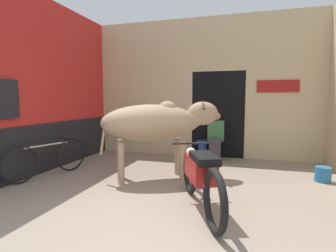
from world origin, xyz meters
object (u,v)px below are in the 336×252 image
object	(u,v)px
shopkeeper_seated	(216,135)
plastic_stool	(203,149)
bicycle	(48,159)
bucket	(323,174)
cow	(158,123)
motorcycle_near	(200,175)

from	to	relation	value
shopkeeper_seated	plastic_stool	world-z (taller)	shopkeeper_seated
bicycle	shopkeeper_seated	distance (m)	3.58
plastic_stool	bucket	world-z (taller)	plastic_stool
cow	plastic_stool	size ratio (longest dim) A/B	4.95
plastic_stool	shopkeeper_seated	bearing A→B (deg)	-34.25
plastic_stool	cow	bearing A→B (deg)	-105.43
shopkeeper_seated	plastic_stool	bearing A→B (deg)	145.75
bicycle	plastic_stool	size ratio (longest dim) A/B	3.77
bicycle	shopkeeper_seated	bearing A→B (deg)	36.95
motorcycle_near	bucket	world-z (taller)	motorcycle_near
shopkeeper_seated	plastic_stool	size ratio (longest dim) A/B	2.67
motorcycle_near	bicycle	size ratio (longest dim) A/B	1.12
bicycle	bucket	xyz separation A→B (m)	(4.83, 1.09, -0.21)
motorcycle_near	bicycle	xyz separation A→B (m)	(-2.95, 0.66, -0.12)
cow	plastic_stool	bearing A→B (deg)	74.57
motorcycle_near	plastic_stool	xyz separation A→B (m)	(-0.43, 3.04, -0.23)
bicycle	plastic_stool	distance (m)	3.46
cow	bucket	size ratio (longest dim) A/B	8.18
shopkeeper_seated	plastic_stool	distance (m)	0.55
cow	shopkeeper_seated	distance (m)	1.92
motorcycle_near	shopkeeper_seated	bearing A→B (deg)	91.94
bucket	bicycle	bearing A→B (deg)	-167.23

